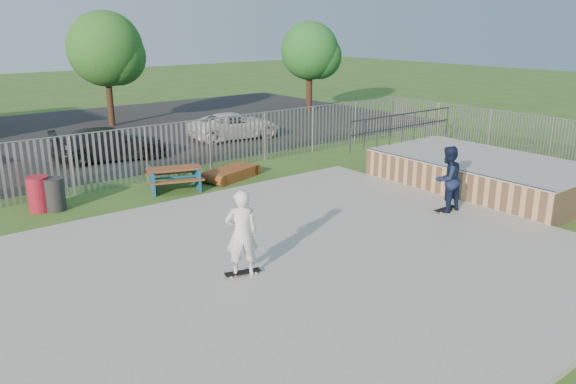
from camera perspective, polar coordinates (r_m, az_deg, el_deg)
ground at (r=12.97m, az=-0.97°, el=-8.17°), size 120.00×120.00×0.00m
concrete_slab at (r=12.94m, az=-0.97°, el=-7.87°), size 15.00×12.00×0.15m
quarter_pipe at (r=20.21m, az=19.00°, el=1.81°), size 5.50×7.05×2.19m
fence at (r=16.74m, az=-7.84°, el=1.15°), size 26.04×16.02×2.00m
picnic_table at (r=19.52m, az=-11.46°, el=1.38°), size 2.19×2.00×0.76m
funbox at (r=20.61m, az=-5.76°, el=1.89°), size 2.14×1.51×0.39m
trash_bin_red at (r=18.48m, az=-23.99°, el=-0.18°), size 0.64×0.64×1.07m
trash_bin_grey at (r=18.36m, az=-22.62°, el=-0.22°), size 0.61×0.61×1.01m
parking_lot at (r=29.74m, az=-23.93°, el=4.79°), size 40.00×18.00×0.02m
car_dark at (r=24.33m, az=-17.66°, el=4.68°), size 4.89×2.83×1.33m
car_white at (r=27.71m, az=-5.40°, el=6.72°), size 4.76×2.68×1.25m
tree_mid at (r=32.28m, az=-18.06°, el=13.64°), size 3.97×3.97×6.13m
tree_right at (r=36.41m, az=2.22°, el=14.12°), size 3.62×3.62×5.59m
skateboard_a at (r=17.19m, az=15.63°, el=-1.74°), size 0.80×0.22×0.08m
skateboard_b at (r=12.53m, az=-4.63°, el=-8.21°), size 0.82×0.42×0.08m
skater_navy at (r=16.93m, az=15.88°, el=1.27°), size 0.96×0.76×1.95m
skater_white at (r=12.16m, az=-4.74°, el=-4.22°), size 0.84×0.73×1.95m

